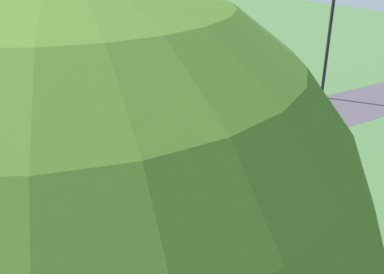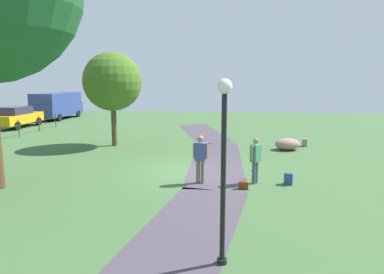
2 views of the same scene
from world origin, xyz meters
name	(u,v)px [view 1 (image 1 of 2)]	position (x,y,z in m)	size (l,w,h in m)	color
ground_plane	(198,179)	(0.00, 0.00, 0.00)	(48.00, 48.00, 0.00)	#3F6136
footpath_segment_near	(338,109)	(-6.04, -0.54, 0.00)	(8.23, 3.31, 0.01)	#453C49
footpath_segment_mid	(101,190)	(1.91, -0.94, 0.00)	(8.09, 2.52, 0.01)	#453C49
young_tree_near_path	(91,250)	(4.69, 4.69, 3.38)	(3.05, 3.05, 4.92)	brown
lamp_post	(330,30)	(-6.53, -1.54, 2.21)	(0.28, 0.28, 3.58)	black
woman_with_handbag	(174,99)	(-1.18, -2.44, 0.91)	(0.44, 0.40, 1.59)	#445763
man_near_boulder	(228,116)	(-1.38, -0.57, 0.96)	(0.27, 0.52, 1.66)	#696A54
handbag_on_grass	(203,124)	(-1.85, -2.04, 0.14)	(0.30, 0.33, 0.31)	maroon
spare_backpack_on_lawn	(150,112)	(-1.15, -3.57, 0.19)	(0.31, 0.32, 0.40)	navy
frisbee_on_grass	(120,147)	(0.55, -2.44, 0.01)	(0.24, 0.24, 0.02)	#238FCD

